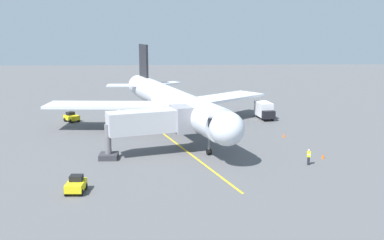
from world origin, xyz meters
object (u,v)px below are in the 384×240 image
object	(u,v)px
jet_bridge	(157,122)
safety_cone_nose_right	(323,156)
belt_loader_portside	(123,112)
airplane	(171,102)
safety_cone_nose_left	(284,135)
box_truck_rear_apron	(264,110)
tug_near_nose	(76,185)
ground_crew_marshaller	(309,157)
tug_starboard_side	(72,117)

from	to	relation	value
jet_bridge	safety_cone_nose_right	distance (m)	18.96
belt_loader_portside	safety_cone_nose_right	distance (m)	35.26
airplane	safety_cone_nose_left	bearing A→B (deg)	160.50
box_truck_rear_apron	safety_cone_nose_left	distance (m)	12.24
tug_near_nose	belt_loader_portside	distance (m)	34.27
ground_crew_marshaller	belt_loader_portside	world-z (taller)	belt_loader_portside
jet_bridge	airplane	bearing A→B (deg)	-97.27
ground_crew_marshaller	safety_cone_nose_right	distance (m)	3.30
airplane	ground_crew_marshaller	xyz separation A→B (m)	(-14.52, 17.30, -3.12)
safety_cone_nose_left	safety_cone_nose_right	size ratio (longest dim) A/B	1.00
airplane	box_truck_rear_apron	size ratio (longest dim) A/B	8.11
jet_bridge	safety_cone_nose_left	world-z (taller)	jet_bridge
tug_near_nose	belt_loader_portside	world-z (taller)	belt_loader_portside
ground_crew_marshaller	safety_cone_nose_left	distance (m)	12.04
belt_loader_portside	box_truck_rear_apron	xyz separation A→B (m)	(-22.72, 3.05, 0.67)
airplane	tug_near_nose	size ratio (longest dim) A/B	16.74
tug_starboard_side	safety_cone_nose_right	size ratio (longest dim) A/B	4.91
airplane	ground_crew_marshaller	size ratio (longest dim) A/B	22.98
airplane	safety_cone_nose_left	distance (m)	16.26
jet_bridge	safety_cone_nose_left	xyz separation A→B (m)	(-16.50, -7.11, -3.49)
airplane	box_truck_rear_apron	xyz separation A→B (m)	(-14.75, -6.91, -2.62)
airplane	belt_loader_portside	distance (m)	13.17
airplane	belt_loader_portside	xyz separation A→B (m)	(7.97, -9.96, -3.29)
airplane	box_truck_rear_apron	distance (m)	16.50
safety_cone_nose_left	box_truck_rear_apron	bearing A→B (deg)	-89.21
box_truck_rear_apron	safety_cone_nose_right	world-z (taller)	box_truck_rear_apron
box_truck_rear_apron	safety_cone_nose_left	bearing A→B (deg)	90.79
belt_loader_portside	box_truck_rear_apron	bearing A→B (deg)	172.36
tug_starboard_side	safety_cone_nose_left	bearing A→B (deg)	159.53
belt_loader_portside	safety_cone_nose_left	size ratio (longest dim) A/B	8.59
tug_near_nose	safety_cone_nose_left	distance (m)	30.05
jet_bridge	safety_cone_nose_left	bearing A→B (deg)	-156.68
jet_bridge	ground_crew_marshaller	distance (m)	17.08
jet_bridge	safety_cone_nose_right	xyz separation A→B (m)	(-18.44, 2.67, -3.49)
tug_starboard_side	box_truck_rear_apron	distance (m)	30.26
safety_cone_nose_left	ground_crew_marshaller	bearing A→B (deg)	88.11
belt_loader_portside	tug_starboard_side	world-z (taller)	belt_loader_portside
jet_bridge	box_truck_rear_apron	bearing A→B (deg)	-130.23
airplane	jet_bridge	xyz separation A→B (m)	(1.58, 12.39, -0.24)
jet_bridge	safety_cone_nose_right	bearing A→B (deg)	171.76
airplane	tug_starboard_side	world-z (taller)	airplane
safety_cone_nose_left	safety_cone_nose_right	bearing A→B (deg)	101.26
belt_loader_portside	tug_starboard_side	xyz separation A→B (m)	(7.53, 3.89, -0.01)
tug_starboard_side	safety_cone_nose_right	world-z (taller)	tug_starboard_side
tug_starboard_side	box_truck_rear_apron	xyz separation A→B (m)	(-30.24, -0.84, 0.68)
jet_bridge	belt_loader_portside	distance (m)	23.45
tug_starboard_side	safety_cone_nose_left	size ratio (longest dim) A/B	4.91
tug_near_nose	box_truck_rear_apron	xyz separation A→B (m)	(-23.08, -31.22, 0.68)
tug_starboard_side	ground_crew_marshaller	bearing A→B (deg)	142.09
tug_near_nose	box_truck_rear_apron	distance (m)	38.83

